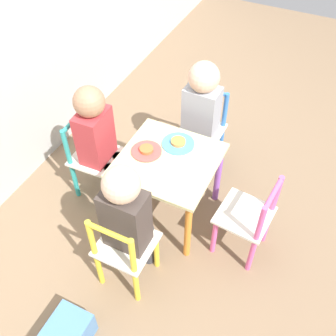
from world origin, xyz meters
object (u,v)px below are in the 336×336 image
(child_back, at_px, (98,135))
(chair_blue, at_px, (202,131))
(chair_teal, at_px, (93,158))
(plate_back, at_px, (146,151))
(chair_pink, at_px, (248,219))
(chair_yellow, at_px, (124,250))
(kids_table, at_px, (168,169))
(child_left, at_px, (127,215))
(child_right, at_px, (201,109))
(plate_right, at_px, (178,143))

(child_back, bearing_deg, chair_blue, -43.01)
(chair_teal, xyz_separation_m, child_back, (0.00, -0.06, 0.20))
(plate_back, bearing_deg, chair_pink, -94.39)
(chair_yellow, bearing_deg, chair_blue, -90.31)
(chair_blue, relative_size, plate_back, 3.24)
(kids_table, bearing_deg, child_left, 179.69)
(chair_blue, bearing_deg, child_right, -90.00)
(chair_blue, relative_size, chair_yellow, 1.00)
(child_back, bearing_deg, plate_back, -89.00)
(kids_table, xyz_separation_m, child_back, (-0.02, 0.42, 0.10))
(child_right, bearing_deg, chair_teal, -136.94)
(kids_table, bearing_deg, plate_back, 90.00)
(child_right, height_order, plate_back, child_right)
(chair_teal, bearing_deg, child_right, -50.18)
(chair_yellow, height_order, plate_back, chair_yellow)
(plate_right, bearing_deg, child_back, 108.91)
(chair_yellow, xyz_separation_m, plate_back, (0.48, 0.12, 0.19))
(plate_right, bearing_deg, plate_back, 135.00)
(kids_table, distance_m, child_right, 0.44)
(plate_right, bearing_deg, chair_teal, 106.94)
(chair_blue, xyz_separation_m, chair_yellow, (-0.96, 0.01, 0.00))
(chair_yellow, relative_size, child_back, 0.69)
(child_left, distance_m, plate_right, 0.55)
(child_right, bearing_deg, chair_pink, -43.83)
(child_right, height_order, child_back, child_right)
(chair_yellow, bearing_deg, plate_back, -75.19)
(chair_yellow, xyz_separation_m, chair_pink, (0.43, -0.48, 0.00))
(kids_table, height_order, child_right, child_right)
(chair_pink, distance_m, plate_back, 0.64)
(plate_back, bearing_deg, plate_right, -45.00)
(plate_right, distance_m, plate_back, 0.18)
(chair_yellow, distance_m, plate_back, 0.53)
(kids_table, xyz_separation_m, child_right, (0.42, -0.01, 0.11))
(chair_yellow, distance_m, child_right, 0.93)
(chair_blue, xyz_separation_m, child_back, (-0.50, 0.43, 0.20))
(child_right, xyz_separation_m, child_left, (-0.84, 0.01, -0.01))
(kids_table, xyz_separation_m, chair_yellow, (-0.48, 0.00, -0.10))
(chair_blue, bearing_deg, child_left, -89.71)
(child_right, relative_size, plate_right, 4.35)
(chair_yellow, relative_size, chair_pink, 1.00)
(chair_teal, bearing_deg, chair_pink, -93.93)
(chair_yellow, distance_m, chair_pink, 0.65)
(child_left, relative_size, plate_back, 4.77)
(child_right, xyz_separation_m, child_back, (-0.44, 0.43, -0.01))
(chair_teal, xyz_separation_m, child_left, (-0.40, -0.48, 0.21))
(chair_pink, xyz_separation_m, child_back, (0.03, 0.90, 0.20))
(kids_table, bearing_deg, child_back, 92.32)
(chair_blue, distance_m, chair_teal, 0.70)
(kids_table, relative_size, chair_pink, 0.95)
(child_right, relative_size, child_back, 1.01)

